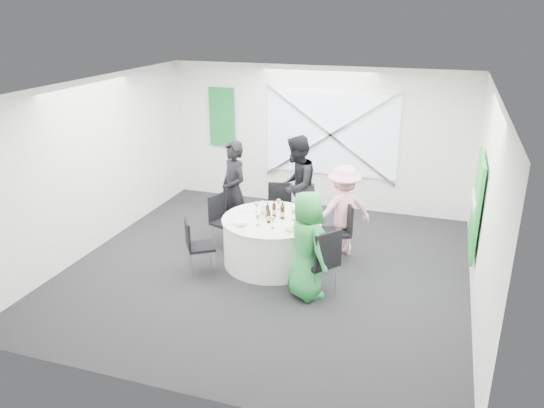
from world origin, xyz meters
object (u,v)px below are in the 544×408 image
(banquet_table, at_px, (272,241))
(chair_back_left, at_px, (222,217))
(green_water_bottle, at_px, (282,212))
(clear_water_bottle, at_px, (263,211))
(chair_front_right, at_px, (322,257))
(person_woman_pink, at_px, (343,211))
(person_woman_green, at_px, (307,245))
(chair_front_left, at_px, (195,242))
(chair_back, at_px, (279,206))
(person_man_back, at_px, (296,186))
(chair_back_right, at_px, (341,227))
(person_man_back_left, at_px, (234,190))

(banquet_table, xyz_separation_m, chair_back_left, (-1.01, 0.36, 0.14))
(banquet_table, xyz_separation_m, green_water_bottle, (0.15, 0.05, 0.49))
(chair_back_left, relative_size, clear_water_bottle, 3.19)
(chair_front_right, bearing_deg, person_woman_pink, -141.96)
(banquet_table, height_order, person_woman_green, person_woman_green)
(chair_front_left, bearing_deg, chair_back, -58.90)
(chair_back, distance_m, person_man_back, 0.46)
(banquet_table, distance_m, person_woman_pink, 1.25)
(green_water_bottle, distance_m, clear_water_bottle, 0.30)
(chair_front_right, relative_size, person_woman_green, 0.66)
(green_water_bottle, bearing_deg, clear_water_bottle, -167.24)
(person_man_back, distance_m, green_water_bottle, 1.18)
(person_woman_pink, relative_size, clear_water_bottle, 5.44)
(chair_back_left, distance_m, person_woman_pink, 2.03)
(banquet_table, bearing_deg, chair_back, 101.51)
(person_man_back, xyz_separation_m, clear_water_bottle, (-0.19, -1.25, -0.03))
(banquet_table, xyz_separation_m, chair_back, (-0.21, 1.03, 0.18))
(person_man_back, relative_size, green_water_bottle, 6.28)
(chair_back_right, distance_m, person_woman_pink, 0.28)
(person_woman_green, distance_m, green_water_bottle, 1.06)
(banquet_table, relative_size, person_woman_green, 1.01)
(chair_back, distance_m, chair_back_left, 1.04)
(chair_back_left, bearing_deg, chair_front_right, -99.76)
(chair_back_left, distance_m, person_man_back, 1.41)
(chair_back_right, bearing_deg, chair_back_left, -112.71)
(chair_back_right, xyz_separation_m, chair_front_left, (-1.99, -1.17, -0.05))
(chair_back, relative_size, person_woman_pink, 0.63)
(banquet_table, relative_size, chair_back_left, 1.75)
(chair_front_left, bearing_deg, person_woman_green, -128.39)
(chair_back, bearing_deg, chair_back_right, -35.73)
(chair_back_right, relative_size, person_man_back, 0.52)
(clear_water_bottle, bearing_deg, person_woman_green, -40.89)
(banquet_table, bearing_deg, chair_front_left, -145.75)
(chair_back_right, bearing_deg, person_man_back, -154.28)
(banquet_table, bearing_deg, person_man_back, 88.17)
(chair_back_left, bearing_deg, person_man_back_left, 12.65)
(person_man_back, distance_m, person_woman_green, 2.17)
(person_man_back_left, xyz_separation_m, person_woman_green, (1.73, -1.59, -0.09))
(chair_back_left, relative_size, chair_front_right, 0.87)
(chair_front_left, relative_size, green_water_bottle, 3.03)
(person_woman_pink, distance_m, clear_water_bottle, 1.33)
(chair_front_right, height_order, person_woman_pink, person_woman_pink)
(chair_back, relative_size, clear_water_bottle, 3.44)
(clear_water_bottle, bearing_deg, chair_back, 93.52)
(person_woman_green, bearing_deg, person_man_back, -24.01)
(chair_front_right, distance_m, green_water_bottle, 1.20)
(chair_back, relative_size, chair_front_left, 1.11)
(chair_back_left, relative_size, person_man_back, 0.50)
(person_man_back, xyz_separation_m, person_woman_pink, (0.94, -0.55, -0.14))
(chair_back, relative_size, chair_back_left, 1.08)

